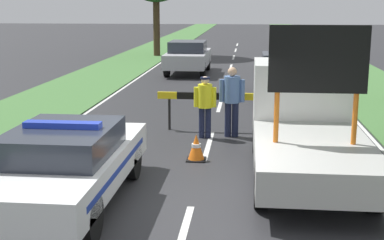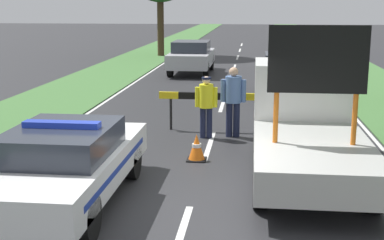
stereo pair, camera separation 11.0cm
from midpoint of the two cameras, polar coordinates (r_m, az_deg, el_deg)
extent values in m
plane|color=#28282B|center=(9.15, -0.46, -9.23)|extent=(160.00, 160.00, 0.00)
cube|color=silver|center=(12.95, 1.53, -2.69)|extent=(0.12, 2.70, 0.01)
cube|color=silver|center=(18.19, 2.85, 1.69)|extent=(0.12, 2.70, 0.01)
cube|color=silver|center=(23.48, 3.58, 4.11)|extent=(0.12, 2.70, 0.01)
cube|color=silver|center=(28.81, 4.05, 5.63)|extent=(0.12, 2.70, 0.01)
cube|color=silver|center=(34.15, 4.37, 6.68)|extent=(0.12, 2.70, 0.01)
cube|color=silver|center=(39.50, 4.60, 7.44)|extent=(0.12, 2.70, 0.01)
cube|color=silver|center=(44.86, 4.78, 8.02)|extent=(0.12, 2.70, 0.01)
cube|color=silver|center=(23.01, -6.78, 3.87)|extent=(0.10, 54.39, 0.01)
cube|color=silver|center=(22.67, 13.87, 3.47)|extent=(0.10, 54.39, 0.01)
cube|color=#427038|center=(29.47, -7.66, 5.72)|extent=(3.52, 120.00, 0.03)
cube|color=#427038|center=(29.08, 15.88, 5.28)|extent=(3.52, 120.00, 0.03)
cube|color=white|center=(9.34, -13.45, -4.98)|extent=(1.82, 4.66, 0.55)
cube|color=#282D38|center=(9.08, -13.89, -2.21)|extent=(1.60, 2.14, 0.45)
cylinder|color=black|center=(10.98, -14.80, -3.94)|extent=(0.24, 0.73, 0.73)
cylinder|color=black|center=(10.53, -6.71, -4.30)|extent=(0.24, 0.73, 0.73)
cylinder|color=black|center=(7.90, -11.33, -10.25)|extent=(0.24, 0.73, 0.73)
cube|color=#1E38C6|center=(9.01, -13.98, -0.50)|extent=(1.27, 0.24, 0.10)
cube|color=#193399|center=(9.33, -13.45, -4.82)|extent=(1.83, 3.82, 0.10)
cube|color=black|center=(11.53, -9.58, -1.79)|extent=(1.00, 0.08, 0.33)
cube|color=white|center=(12.17, 11.25, 2.14)|extent=(2.08, 1.82, 1.70)
cube|color=#232833|center=(13.00, 10.96, 4.16)|extent=(1.76, 0.04, 0.75)
cube|color=#B2B2AD|center=(9.71, 12.49, -3.99)|extent=(2.08, 3.52, 0.55)
cylinder|color=#D16619|center=(9.48, 8.66, 0.29)|extent=(0.09, 0.09, 0.90)
cylinder|color=#D16619|center=(9.64, 16.66, 0.11)|extent=(0.09, 0.09, 0.90)
cube|color=black|center=(9.38, 12.99, 6.33)|extent=(1.68, 0.12, 1.15)
cylinder|color=black|center=(12.30, 6.82, -1.66)|extent=(0.24, 0.81, 0.81)
cylinder|color=black|center=(12.47, 15.29, -1.82)|extent=(0.24, 0.81, 0.81)
cylinder|color=black|center=(9.06, 7.08, -6.81)|extent=(0.24, 0.81, 0.81)
cylinder|color=black|center=(9.29, 18.56, -6.90)|extent=(0.24, 0.81, 0.81)
cylinder|color=black|center=(14.47, -2.64, 0.62)|extent=(0.07, 0.07, 0.85)
cylinder|color=black|center=(14.32, 7.37, 0.41)|extent=(0.07, 0.07, 0.85)
cube|color=yellow|center=(14.38, -2.87, 2.65)|extent=(0.52, 0.08, 0.18)
cube|color=black|center=(14.31, -0.79, 2.62)|extent=(0.52, 0.08, 0.18)
cube|color=yellow|center=(14.26, 1.30, 2.58)|extent=(0.52, 0.08, 0.18)
cube|color=black|center=(14.23, 3.41, 2.54)|extent=(0.52, 0.08, 0.18)
cube|color=yellow|center=(14.22, 5.52, 2.49)|extent=(0.52, 0.08, 0.18)
cube|color=black|center=(14.22, 7.64, 2.44)|extent=(0.52, 0.08, 0.18)
cylinder|color=#191E38|center=(13.58, 0.81, -0.28)|extent=(0.15, 0.15, 0.79)
cylinder|color=#191E38|center=(13.57, 1.50, -0.30)|extent=(0.15, 0.15, 0.79)
cylinder|color=yellow|center=(13.44, 1.17, 2.58)|extent=(0.36, 0.36, 0.59)
cylinder|color=yellow|center=(13.47, 0.21, 2.47)|extent=(0.12, 0.12, 0.50)
cylinder|color=yellow|center=(13.43, 2.12, 2.44)|extent=(0.12, 0.12, 0.50)
sphere|color=beige|center=(13.38, 1.17, 4.26)|extent=(0.20, 0.20, 0.20)
cylinder|color=#141933|center=(13.37, 1.17, 4.49)|extent=(0.23, 0.23, 0.05)
cylinder|color=#191E38|center=(13.72, 3.63, 0.05)|extent=(0.17, 0.17, 0.89)
cylinder|color=#191E38|center=(13.72, 4.40, 0.04)|extent=(0.17, 0.17, 0.89)
cylinder|color=#4C6B9E|center=(13.58, 4.06, 3.27)|extent=(0.41, 0.41, 0.67)
cylinder|color=#4C6B9E|center=(13.59, 2.98, 3.16)|extent=(0.13, 0.13, 0.57)
cylinder|color=#4C6B9E|center=(13.58, 5.14, 3.11)|extent=(0.13, 0.13, 0.57)
sphere|color=tan|center=(13.51, 4.09, 5.16)|extent=(0.23, 0.23, 0.23)
cube|color=black|center=(11.74, 0.18, -4.23)|extent=(0.42, 0.42, 0.03)
cone|color=orange|center=(11.66, 0.18, -2.86)|extent=(0.36, 0.36, 0.55)
cylinder|color=white|center=(11.65, 0.18, -2.72)|extent=(0.20, 0.20, 0.08)
cube|color=black|center=(12.04, -9.34, -3.97)|extent=(0.46, 0.46, 0.03)
cone|color=orange|center=(11.95, -9.39, -2.50)|extent=(0.39, 0.39, 0.61)
cylinder|color=white|center=(11.95, -9.40, -2.36)|extent=(0.22, 0.22, 0.09)
cube|color=black|center=(12.18, -14.79, -4.03)|extent=(0.35, 0.35, 0.03)
cone|color=orange|center=(12.12, -14.85, -2.90)|extent=(0.30, 0.30, 0.47)
cylinder|color=white|center=(12.11, -14.86, -2.80)|extent=(0.17, 0.17, 0.07)
cube|color=black|center=(14.68, 15.72, -1.31)|extent=(0.48, 0.48, 0.03)
cone|color=orange|center=(14.60, 15.79, -0.06)|extent=(0.41, 0.41, 0.63)
cylinder|color=white|center=(14.60, 15.80, 0.06)|extent=(0.23, 0.23, 0.09)
cube|color=black|center=(20.15, 9.55, 4.53)|extent=(1.79, 4.07, 0.72)
cube|color=#282D38|center=(19.95, 9.64, 6.26)|extent=(1.58, 1.87, 0.53)
cylinder|color=black|center=(21.41, 7.24, 4.09)|extent=(0.24, 0.64, 0.64)
cylinder|color=black|center=(21.50, 11.39, 3.98)|extent=(0.24, 0.64, 0.64)
cylinder|color=black|center=(18.92, 7.39, 3.00)|extent=(0.24, 0.64, 0.64)
cylinder|color=black|center=(19.02, 12.07, 2.87)|extent=(0.24, 0.64, 0.64)
cube|color=#B2B2B7|center=(26.26, -0.53, 6.58)|extent=(1.92, 4.62, 0.67)
cube|color=#282D38|center=(26.07, -0.57, 7.85)|extent=(1.69, 2.13, 0.52)
cylinder|color=black|center=(27.81, -1.92, 6.20)|extent=(0.24, 0.77, 0.77)
cylinder|color=black|center=(27.64, 1.55, 6.17)|extent=(0.24, 0.77, 0.77)
cylinder|color=black|center=(25.00, -2.82, 5.50)|extent=(0.24, 0.77, 0.77)
cylinder|color=black|center=(24.80, 1.04, 5.46)|extent=(0.24, 0.77, 0.77)
cylinder|color=#42301E|center=(34.94, -3.90, 10.21)|extent=(0.42, 0.42, 4.14)
camera|label=1|loc=(0.05, -90.30, -0.07)|focal=50.00mm
camera|label=2|loc=(0.05, 89.70, 0.07)|focal=50.00mm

